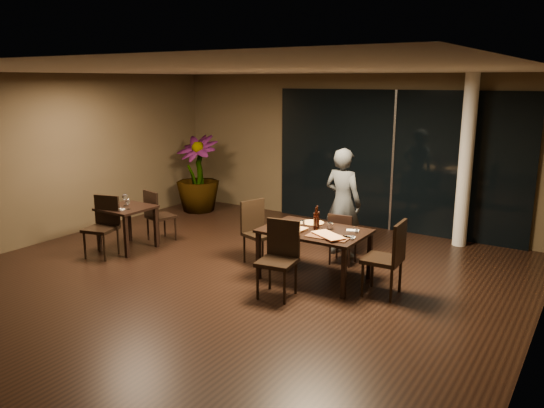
{
  "coord_description": "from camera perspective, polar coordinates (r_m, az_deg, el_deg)",
  "views": [
    {
      "loc": [
        4.51,
        -5.77,
        2.88
      ],
      "look_at": [
        0.28,
        0.77,
        1.05
      ],
      "focal_mm": 35.0,
      "sensor_mm": 36.0,
      "label": 1
    }
  ],
  "objects": [
    {
      "name": "chair_main_far",
      "position": [
        8.45,
        7.5,
        -3.46
      ],
      "size": [
        0.43,
        0.43,
        0.84
      ],
      "rotation": [
        0.0,
        0.0,
        3.25
      ],
      "color": "black",
      "rests_on": "ground"
    },
    {
      "name": "bottle_c",
      "position": [
        7.79,
        4.87,
        -1.4
      ],
      "size": [
        0.07,
        0.07,
        0.34
      ],
      "primitive_type": null,
      "color": "black",
      "rests_on": "main_table"
    },
    {
      "name": "chair_side_near",
      "position": [
        9.24,
        -17.67,
        -1.94
      ],
      "size": [
        0.57,
        0.57,
        1.0
      ],
      "rotation": [
        0.0,
        0.0,
        0.25
      ],
      "color": "black",
      "rests_on": "ground"
    },
    {
      "name": "pizza_board_left",
      "position": [
        7.74,
        1.95,
        -2.69
      ],
      "size": [
        0.52,
        0.31,
        0.01
      ],
      "primitive_type": "cube",
      "rotation": [
        0.0,
        0.0,
        -0.14
      ],
      "color": "#472917",
      "rests_on": "main_table"
    },
    {
      "name": "chair_main_right",
      "position": [
        7.32,
        12.51,
        -5.33
      ],
      "size": [
        0.51,
        0.51,
        1.05
      ],
      "rotation": [
        0.0,
        0.0,
        -1.52
      ],
      "color": "black",
      "rests_on": "ground"
    },
    {
      "name": "tumbler_right",
      "position": [
        7.79,
        6.27,
        -2.35
      ],
      "size": [
        0.08,
        0.08,
        0.1
      ],
      "primitive_type": "cylinder",
      "color": "white",
      "rests_on": "main_table"
    },
    {
      "name": "chair_main_near",
      "position": [
        7.21,
        0.83,
        -5.41
      ],
      "size": [
        0.54,
        0.54,
        1.03
      ],
      "rotation": [
        0.0,
        0.0,
        0.15
      ],
      "color": "black",
      "rests_on": "ground"
    },
    {
      "name": "napkin_far",
      "position": [
        7.74,
        8.67,
        -2.84
      ],
      "size": [
        0.2,
        0.16,
        0.01
      ],
      "primitive_type": "cube",
      "rotation": [
        0.0,
        0.0,
        0.35
      ],
      "color": "silver",
      "rests_on": "main_table"
    },
    {
      "name": "tumbler_left",
      "position": [
        7.89,
        3.29,
        -2.11
      ],
      "size": [
        0.08,
        0.08,
        0.09
      ],
      "primitive_type": "cylinder",
      "color": "white",
      "rests_on": "main_table"
    },
    {
      "name": "oblong_pizza_right",
      "position": [
        7.39,
        6.07,
        -3.4
      ],
      "size": [
        0.54,
        0.44,
        0.02
      ],
      "primitive_type": null,
      "rotation": [
        0.0,
        0.0,
        -0.5
      ],
      "color": "maroon",
      "rests_on": "pizza_board_right"
    },
    {
      "name": "side_napkin",
      "position": [
        9.26,
        -16.16,
        -0.56
      ],
      "size": [
        0.21,
        0.16,
        0.01
      ],
      "primitive_type": "cube",
      "rotation": [
        0.0,
        0.0,
        0.34
      ],
      "color": "white",
      "rests_on": "side_table"
    },
    {
      "name": "wall_back",
      "position": [
        10.89,
        8.19,
        5.82
      ],
      "size": [
        8.0,
        0.1,
        3.0
      ],
      "primitive_type": "cube",
      "color": "#443824",
      "rests_on": "ground"
    },
    {
      "name": "wine_glass_a",
      "position": [
        9.49,
        -15.53,
        0.4
      ],
      "size": [
        0.09,
        0.09,
        0.2
      ],
      "primitive_type": null,
      "color": "white",
      "rests_on": "side_table"
    },
    {
      "name": "ceiling",
      "position": [
        7.32,
        -5.3,
        14.27
      ],
      "size": [
        8.0,
        8.0,
        0.04
      ],
      "primitive_type": "cube",
      "color": "silver",
      "rests_on": "wall_back"
    },
    {
      "name": "chair_side_far",
      "position": [
        9.81,
        -12.27,
        -0.95
      ],
      "size": [
        0.53,
        0.53,
        0.95
      ],
      "rotation": [
        0.0,
        0.0,
        2.91
      ],
      "color": "black",
      "rests_on": "ground"
    },
    {
      "name": "pizza_board_right",
      "position": [
        7.4,
        6.07,
        -3.52
      ],
      "size": [
        0.61,
        0.33,
        0.01
      ],
      "primitive_type": "cube",
      "rotation": [
        0.0,
        0.0,
        0.05
      ],
      "color": "#4A2918",
      "rests_on": "main_table"
    },
    {
      "name": "round_pizza",
      "position": [
        8.07,
        4.4,
        -2.05
      ],
      "size": [
        0.33,
        0.33,
        0.01
      ],
      "primitive_type": "cylinder",
      "color": "red",
      "rests_on": "main_table"
    },
    {
      "name": "side_table",
      "position": [
        9.46,
        -15.36,
        -1.05
      ],
      "size": [
        0.8,
        0.8,
        0.75
      ],
      "color": "black",
      "rests_on": "ground"
    },
    {
      "name": "diner",
      "position": [
        8.81,
        7.62,
        0.15
      ],
      "size": [
        0.66,
        0.48,
        1.81
      ],
      "primitive_type": "imported",
      "rotation": [
        0.0,
        0.0,
        3.02
      ],
      "color": "#303335",
      "rests_on": "ground"
    },
    {
      "name": "bottle_b",
      "position": [
        7.67,
        4.76,
        -1.81
      ],
      "size": [
        0.06,
        0.06,
        0.29
      ],
      "primitive_type": null,
      "color": "black",
      "rests_on": "main_table"
    },
    {
      "name": "window_panel",
      "position": [
        10.45,
        12.95,
        4.48
      ],
      "size": [
        5.0,
        0.06,
        2.7
      ],
      "primitive_type": "cube",
      "color": "black",
      "rests_on": "ground"
    },
    {
      "name": "wine_glass_b",
      "position": [
        9.23,
        -15.22,
        -0.03
      ],
      "size": [
        0.08,
        0.08,
        0.17
      ],
      "primitive_type": null,
      "color": "white",
      "rests_on": "side_table"
    },
    {
      "name": "potted_plant",
      "position": [
        11.88,
        -8.01,
        3.23
      ],
      "size": [
        0.99,
        0.99,
        1.69
      ],
      "primitive_type": "imported",
      "rotation": [
        0.0,
        0.0,
        0.08
      ],
      "color": "#1C531B",
      "rests_on": "ground"
    },
    {
      "name": "main_table",
      "position": [
        7.76,
        4.58,
        -3.31
      ],
      "size": [
        1.5,
        1.0,
        0.75
      ],
      "color": "black",
      "rests_on": "ground"
    },
    {
      "name": "chair_main_left",
      "position": [
        8.5,
        -1.59,
        -2.61
      ],
      "size": [
        0.58,
        0.58,
        1.0
      ],
      "rotation": [
        0.0,
        0.0,
        1.27
      ],
      "color": "black",
      "rests_on": "ground"
    },
    {
      "name": "oblong_pizza_left",
      "position": [
        7.74,
        1.95,
        -2.57
      ],
      "size": [
        0.49,
        0.26,
        0.02
      ],
      "primitive_type": null,
      "rotation": [
        0.0,
        0.0,
        -0.07
      ],
      "color": "maroon",
      "rests_on": "pizza_board_left"
    },
    {
      "name": "napkin_near",
      "position": [
        7.4,
        8.24,
        -3.57
      ],
      "size": [
        0.2,
        0.14,
        0.01
      ],
      "primitive_type": "cube",
      "rotation": [
        0.0,
        0.0,
        0.25
      ],
      "color": "silver",
      "rests_on": "main_table"
    },
    {
      "name": "column",
      "position": [
        9.75,
        20.11,
        4.29
      ],
      "size": [
        0.24,
        0.24,
        3.0
      ],
      "primitive_type": "cylinder",
      "color": "white",
      "rests_on": "ground"
    },
    {
      "name": "wall_left",
      "position": [
        10.41,
        -23.01,
        4.56
      ],
      "size": [
        0.1,
        8.0,
        3.0
      ],
      "primitive_type": "cube",
      "color": "#443824",
      "rests_on": "ground"
    },
    {
      "name": "bottle_a",
      "position": [
        7.76,
        4.73,
        -1.52
      ],
      "size": [
        0.07,
        0.07,
        0.32
      ],
      "primitive_type": null,
      "color": "black",
      "rests_on": "main_table"
    },
    {
      "name": "ground",
      "position": [
        7.86,
        -4.83,
        -8.3
      ],
      "size": [
        8.0,
        8.0,
        0.0
      ],
      "primitive_type": "plane",
      "color": "black",
      "rests_on": "ground"
    }
  ]
}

